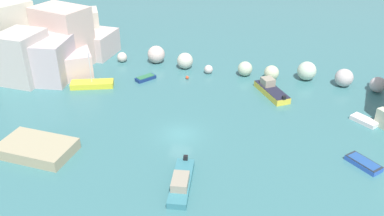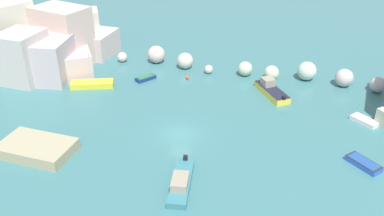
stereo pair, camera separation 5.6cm
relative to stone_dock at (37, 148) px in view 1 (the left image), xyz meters
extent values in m
plane|color=#3B7478|center=(13.43, 7.95, -0.62)|extent=(160.00, 160.00, 0.00)
cube|color=beige|center=(-9.11, 27.35, 1.34)|extent=(8.53, 6.62, 3.92)
cube|color=beige|center=(-19.53, 21.15, 4.25)|extent=(9.88, 8.49, 9.73)
cube|color=beige|center=(-12.03, 28.86, 2.71)|extent=(8.81, 7.87, 6.65)
cube|color=beige|center=(-10.50, 22.74, 3.88)|extent=(9.06, 7.08, 8.99)
cube|color=beige|center=(-7.99, 17.93, 1.19)|extent=(9.68, 9.12, 3.62)
cube|color=#C0B0B4|center=(-10.46, 17.42, 2.40)|extent=(9.25, 9.81, 6.04)
cube|color=beige|center=(-12.39, 15.23, 3.02)|extent=(5.33, 6.02, 7.27)
sphere|color=beige|center=(-6.64, 26.20, 0.56)|extent=(2.36, 2.36, 2.36)
sphere|color=beige|center=(-2.29, 25.72, 0.17)|extent=(1.57, 1.57, 1.57)
sphere|color=beige|center=(3.06, 27.04, 0.76)|extent=(2.75, 2.75, 2.75)
sphere|color=beige|center=(8.13, 26.22, 0.62)|extent=(2.47, 2.47, 2.47)
sphere|color=beige|center=(12.12, 25.40, 0.04)|extent=(1.31, 1.31, 1.31)
sphere|color=beige|center=(17.50, 26.26, 0.46)|extent=(2.16, 2.16, 2.16)
sphere|color=beige|center=(21.45, 25.92, 0.46)|extent=(2.15, 2.15, 2.15)
sphere|color=beige|center=(26.33, 27.45, 0.75)|extent=(2.73, 2.73, 2.73)
sphere|color=beige|center=(31.48, 26.77, 0.65)|extent=(2.53, 2.53, 2.53)
sphere|color=beige|center=(35.90, 26.22, 0.45)|extent=(2.14, 2.14, 2.14)
cube|color=tan|center=(0.00, 0.00, 0.00)|extent=(7.81, 4.82, 1.23)
sphere|color=#E04C28|center=(9.66, 22.51, -0.37)|extent=(0.49, 0.49, 0.49)
cube|color=navy|center=(3.91, 20.48, -0.38)|extent=(2.68, 3.18, 0.48)
cube|color=#2D7047|center=(3.91, 20.48, -0.09)|extent=(2.27, 2.70, 0.08)
cube|color=white|center=(33.82, 16.96, -0.35)|extent=(3.43, 3.06, 0.53)
cube|color=yellow|center=(-2.38, 16.11, -0.22)|extent=(6.20, 4.04, 0.80)
cylinder|color=silver|center=(-2.38, 16.11, 2.44)|extent=(0.10, 0.10, 4.50)
cube|color=yellow|center=(22.16, 21.05, -0.21)|extent=(5.51, 6.44, 0.82)
cube|color=#202134|center=(22.16, 21.05, 0.23)|extent=(5.40, 6.31, 0.06)
cube|color=#9E937F|center=(21.42, 22.06, 0.74)|extent=(2.20, 2.22, 1.08)
cube|color=black|center=(24.00, 18.57, 0.45)|extent=(0.57, 0.55, 0.50)
cube|color=teal|center=(16.38, -0.54, -0.29)|extent=(2.99, 6.98, 0.65)
cube|color=#9E937F|center=(16.52, -1.28, 0.44)|extent=(1.93, 2.66, 0.81)
cube|color=black|center=(15.79, 2.64, 0.29)|extent=(0.50, 0.43, 0.50)
cube|color=blue|center=(33.21, 7.85, -0.37)|extent=(3.73, 3.49, 0.50)
cube|color=#232B35|center=(33.21, 7.85, -0.09)|extent=(3.65, 3.42, 0.06)
cube|color=#234C93|center=(33.21, 7.85, -0.08)|extent=(3.17, 2.97, 0.08)
camera|label=1|loc=(26.30, -29.51, 24.90)|focal=38.28mm
camera|label=2|loc=(26.35, -29.49, 24.90)|focal=38.28mm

